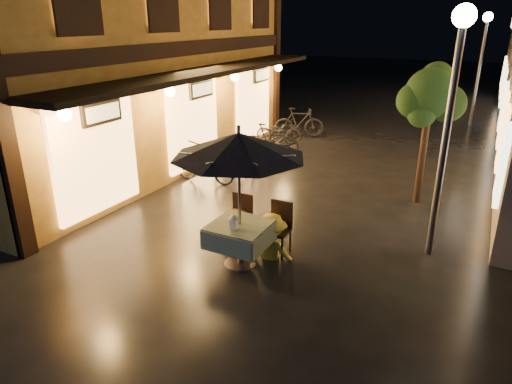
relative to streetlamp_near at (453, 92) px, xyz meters
The scene contains 18 objects.
ground 4.64m from the streetlamp_near, 146.31° to the right, with size 90.00×90.00×0.00m, color black.
west_building 8.98m from the streetlamp_near, 167.08° to the left, with size 5.90×11.40×7.40m.
street_tree 2.63m from the streetlamp_near, 103.11° to the left, with size 1.43×1.20×3.15m.
streetlamp_near is the anchor object (origin of this frame).
streetlamp_far 12.00m from the streetlamp_near, 90.00° to the left, with size 0.36×0.36×4.23m.
cafe_table 4.16m from the streetlamp_near, 146.14° to the right, with size 0.99×0.99×0.78m.
patio_umbrella 3.53m from the streetlamp_near, 146.14° to the right, with size 2.20×2.20×2.46m.
cafe_chair_left 4.21m from the streetlamp_near, 160.05° to the right, with size 0.42×0.42×0.97m.
cafe_chair_right 3.62m from the streetlamp_near, 154.32° to the right, with size 0.42×0.42×0.97m.
table_lantern 4.09m from the streetlamp_near, 143.41° to the right, with size 0.16×0.16×0.25m.
person_orange 4.15m from the streetlamp_near, 157.12° to the right, with size 0.73×0.57×1.50m, color #DF4A0B.
person_yellow 3.58m from the streetlamp_near, 151.22° to the right, with size 1.02×0.59×1.58m, color yellow.
bicycle_0 6.41m from the streetlamp_near, 166.19° to the left, with size 0.59×1.70×0.90m, color black.
bicycle_1 6.19m from the streetlamp_near, 154.81° to the left, with size 0.48×1.69×1.02m, color black.
bicycle_2 7.19m from the streetlamp_near, 142.80° to the left, with size 0.58×1.66×0.87m, color black.
bicycle_3 7.14m from the streetlamp_near, 140.75° to the left, with size 0.49×1.74×1.05m, color black.
bicycle_4 8.59m from the streetlamp_near, 133.72° to the left, with size 0.54×1.55×0.82m, color black.
bicycle_5 9.16m from the streetlamp_near, 127.50° to the left, with size 0.50×1.75×1.05m, color black.
Camera 1 is at (3.54, -6.00, 4.02)m, focal length 32.00 mm.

